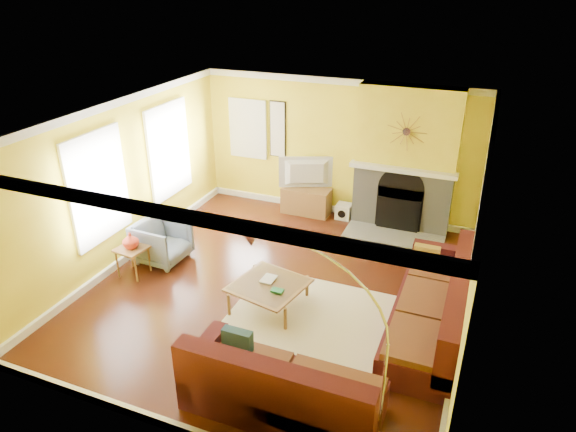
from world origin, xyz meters
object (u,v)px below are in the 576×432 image
at_px(arc_lamp, 322,348).
at_px(sectional_sofa, 349,307).
at_px(media_console, 306,201).
at_px(side_table, 134,261).
at_px(coffee_table, 269,295).
at_px(armchair, 162,241).

bearing_deg(arc_lamp, sectional_sofa, 95.59).
height_order(media_console, arc_lamp, arc_lamp).
relative_size(side_table, arc_lamp, 0.21).
height_order(sectional_sofa, side_table, sectional_sofa).
distance_m(coffee_table, media_console, 3.27).
relative_size(armchair, side_table, 1.64).
xyz_separation_m(side_table, arc_lamp, (3.81, -1.90, 0.91)).
height_order(media_console, armchair, armchair).
bearing_deg(side_table, armchair, 71.67).
distance_m(sectional_sofa, coffee_table, 1.31).
bearing_deg(coffee_table, armchair, 166.23).
bearing_deg(arc_lamp, media_console, 111.49).
height_order(coffee_table, side_table, side_table).
relative_size(coffee_table, arc_lamp, 0.42).
height_order(sectional_sofa, coffee_table, sectional_sofa).
xyz_separation_m(armchair, side_table, (-0.18, -0.55, -0.12)).
bearing_deg(media_console, armchair, -120.97).
bearing_deg(armchair, arc_lamp, -121.88).
height_order(sectional_sofa, arc_lamp, arc_lamp).
relative_size(media_console, armchair, 1.21).
height_order(side_table, arc_lamp, arc_lamp).
relative_size(media_console, arc_lamp, 0.42).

